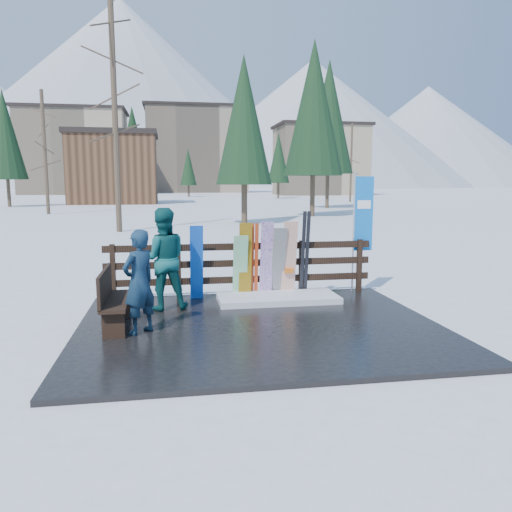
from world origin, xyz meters
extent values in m
plane|color=white|center=(0.00, 0.00, 0.00)|extent=(700.00, 700.00, 0.00)
cube|color=black|center=(0.00, 0.00, 0.04)|extent=(6.00, 5.00, 0.08)
cube|color=black|center=(-2.60, 2.20, 0.66)|extent=(0.10, 0.10, 1.15)
cube|color=black|center=(-1.30, 2.20, 0.66)|extent=(0.10, 0.10, 1.15)
cube|color=black|center=(0.00, 2.20, 0.66)|extent=(0.10, 0.10, 1.15)
cube|color=black|center=(1.30, 2.20, 0.66)|extent=(0.10, 0.10, 1.15)
cube|color=black|center=(2.60, 2.20, 0.66)|extent=(0.10, 0.10, 1.15)
cube|color=black|center=(0.00, 2.20, 0.43)|extent=(5.60, 0.05, 0.14)
cube|color=black|center=(0.00, 2.20, 0.78)|extent=(5.60, 0.05, 0.14)
cube|color=black|center=(0.00, 2.20, 1.13)|extent=(5.60, 0.05, 0.14)
cube|color=white|center=(0.66, 1.60, 0.14)|extent=(2.40, 1.00, 0.12)
cube|color=black|center=(-2.34, 0.22, 0.53)|extent=(0.40, 1.50, 0.06)
cube|color=black|center=(-2.34, -0.38, 0.30)|extent=(0.34, 0.06, 0.45)
cube|color=black|center=(-2.34, 0.82, 0.30)|extent=(0.34, 0.06, 0.45)
cube|color=black|center=(-2.52, 0.22, 0.80)|extent=(0.05, 1.50, 0.50)
cube|color=blue|center=(-0.94, 1.98, 0.85)|extent=(0.26, 0.34, 1.53)
cube|color=white|center=(-0.05, 1.98, 0.74)|extent=(0.29, 0.32, 1.32)
cube|color=#FAB008|center=(0.05, 1.98, 0.86)|extent=(0.26, 0.19, 1.57)
cube|color=white|center=(0.50, 1.98, 0.87)|extent=(0.26, 0.28, 1.58)
cube|color=black|center=(0.75, 1.98, 0.81)|extent=(0.29, 0.38, 1.46)
cube|color=white|center=(0.98, 1.98, 0.87)|extent=(0.29, 0.31, 1.59)
cube|color=#B63916|center=(0.20, 2.05, 0.85)|extent=(0.08, 0.18, 1.55)
cube|color=#B63916|center=(0.29, 2.05, 0.85)|extent=(0.07, 0.18, 1.55)
cube|color=black|center=(1.29, 2.05, 0.97)|extent=(0.08, 0.26, 1.79)
cube|color=black|center=(1.38, 2.05, 0.97)|extent=(0.08, 0.26, 1.79)
cylinder|color=silver|center=(2.47, 2.25, 1.38)|extent=(0.04, 0.04, 2.60)
cube|color=blue|center=(2.69, 2.25, 1.78)|extent=(0.42, 0.02, 1.60)
imported|color=navy|center=(-1.95, -0.14, 0.90)|extent=(0.71, 0.70, 1.65)
imported|color=#115354|center=(-1.60, 1.36, 1.03)|extent=(1.00, 0.82, 1.91)
cube|color=tan|center=(-22.00, 110.00, 9.00)|extent=(22.00, 14.00, 18.00)
cube|color=black|center=(-22.00, 110.00, 18.30)|extent=(23.10, 14.70, 0.60)
cube|color=gray|center=(6.00, 130.00, 11.00)|extent=(26.00, 16.00, 22.00)
cube|color=black|center=(6.00, 130.00, 22.30)|extent=(27.30, 16.80, 0.60)
cube|color=tan|center=(30.00, 95.00, 7.00)|extent=(18.00, 12.00, 14.00)
cube|color=black|center=(30.00, 95.00, 14.30)|extent=(18.90, 12.60, 0.60)
cube|color=brown|center=(-8.00, 55.00, 4.00)|extent=(10.00, 8.00, 8.00)
cube|color=black|center=(-8.00, 55.00, 8.30)|extent=(10.50, 8.40, 0.60)
cylinder|color=#382B1E|center=(-4.00, 18.00, 6.13)|extent=(0.28, 0.28, 12.25)
cone|color=black|center=(3.00, 22.00, 4.72)|extent=(3.39, 3.39, 9.43)
cone|color=black|center=(9.00, 28.00, 6.03)|extent=(4.34, 4.34, 12.06)
cylinder|color=#382B1E|center=(-11.00, 34.00, 4.80)|extent=(0.28, 0.28, 9.60)
cone|color=black|center=(14.00, 40.00, 6.78)|extent=(4.88, 4.88, 13.57)
cone|color=black|center=(-18.00, 48.00, 5.68)|extent=(4.09, 4.09, 11.36)
cylinder|color=#382B1E|center=(22.00, 55.00, 5.03)|extent=(0.28, 0.28, 10.06)
cone|color=black|center=(-6.00, 60.00, 5.88)|extent=(4.23, 4.23, 11.75)
cone|color=black|center=(16.00, 72.00, 4.99)|extent=(3.59, 3.59, 9.98)
cone|color=black|center=(2.00, 85.00, 4.15)|extent=(2.99, 2.99, 8.30)
cone|color=white|center=(-30.00, 340.00, 60.00)|extent=(260.00, 260.00, 120.00)
cone|color=white|center=(90.00, 310.00, 40.00)|extent=(200.00, 200.00, 80.00)
cone|color=white|center=(180.00, 330.00, 35.00)|extent=(180.00, 180.00, 70.00)
camera|label=1|loc=(-1.44, -7.99, 2.43)|focal=35.00mm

